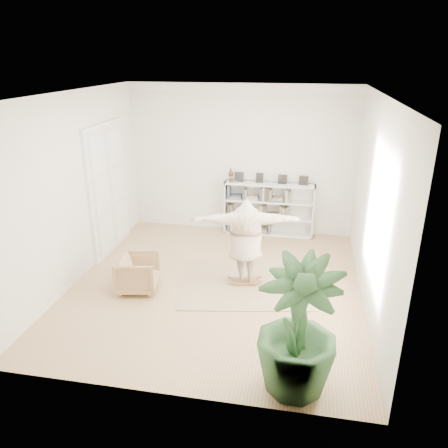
% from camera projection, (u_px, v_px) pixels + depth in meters
% --- Properties ---
extents(floor, '(6.00, 6.00, 0.00)m').
position_uv_depth(floor, '(216.00, 285.00, 8.53)').
color(floor, '#9D7B51').
rests_on(floor, ground).
extents(room_shell, '(6.00, 6.00, 6.00)m').
position_uv_depth(room_shell, '(241.00, 87.00, 9.94)').
color(room_shell, silver).
rests_on(room_shell, floor).
extents(doors, '(0.09, 1.78, 2.92)m').
position_uv_depth(doors, '(108.00, 190.00, 9.67)').
color(doors, white).
rests_on(doors, floor).
extents(bookshelf, '(2.20, 0.35, 1.64)m').
position_uv_depth(bookshelf, '(268.00, 210.00, 10.75)').
color(bookshelf, silver).
rests_on(bookshelf, floor).
extents(armchair, '(0.87, 0.85, 0.69)m').
position_uv_depth(armchair, '(138.00, 273.00, 8.25)').
color(armchair, tan).
rests_on(armchair, floor).
extents(rug, '(2.81, 2.40, 0.02)m').
position_uv_depth(rug, '(245.00, 283.00, 8.57)').
color(rug, tan).
rests_on(rug, floor).
extents(rocker_board, '(0.49, 0.35, 0.10)m').
position_uv_depth(rocker_board, '(245.00, 281.00, 8.55)').
color(rocker_board, olive).
rests_on(rocker_board, rug).
extents(person, '(2.12, 0.91, 1.67)m').
position_uv_depth(person, '(246.00, 239.00, 8.22)').
color(person, '#C9AE97').
rests_on(person, rocker_board).
extents(houseplant, '(1.34, 1.34, 1.91)m').
position_uv_depth(houseplant, '(298.00, 327.00, 5.57)').
color(houseplant, '#284E27').
rests_on(houseplant, floor).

